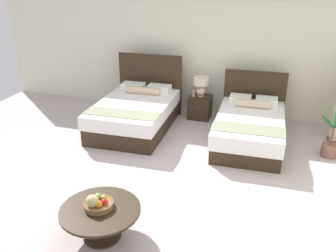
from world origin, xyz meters
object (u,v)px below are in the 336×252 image
object	(u,v)px
nightstand	(200,107)
table_lamp	(201,84)
bed_near_corner	(250,127)
fruit_bowl	(97,203)
coffee_table	(101,215)
vase	(194,93)
bed_near_window	(136,112)
potted_palm	(331,144)

from	to	relation	value
nightstand	table_lamp	size ratio (longest dim) A/B	1.15
bed_near_corner	fruit_bowl	xyz separation A→B (m)	(-1.51, -3.22, 0.17)
bed_near_corner	coffee_table	xyz separation A→B (m)	(-1.47, -3.24, 0.02)
bed_near_corner	vase	xyz separation A→B (m)	(-1.30, 0.88, 0.27)
bed_near_corner	vase	size ratio (longest dim) A/B	12.19
bed_near_window	table_lamp	distance (m)	1.53
potted_palm	table_lamp	bearing A→B (deg)	156.64
table_lamp	bed_near_window	bearing A→B (deg)	-140.41
nightstand	bed_near_corner	bearing A→B (deg)	-38.60
bed_near_corner	nightstand	distance (m)	1.48
table_lamp	fruit_bowl	world-z (taller)	table_lamp
vase	fruit_bowl	bearing A→B (deg)	-92.96
bed_near_window	potted_palm	size ratio (longest dim) A/B	2.54
coffee_table	potted_palm	size ratio (longest dim) A/B	1.15
nightstand	coffee_table	distance (m)	4.17
fruit_bowl	potted_palm	size ratio (longest dim) A/B	0.44
bed_near_corner	potted_palm	world-z (taller)	bed_near_corner
coffee_table	fruit_bowl	distance (m)	0.16
fruit_bowl	nightstand	bearing A→B (deg)	85.13
table_lamp	vase	world-z (taller)	table_lamp
fruit_bowl	table_lamp	bearing A→B (deg)	85.15
bed_near_window	table_lamp	bearing A→B (deg)	39.59
fruit_bowl	potted_palm	xyz separation A→B (m)	(2.92, 3.06, -0.24)
coffee_table	fruit_bowl	world-z (taller)	fruit_bowl
bed_near_corner	coffee_table	bearing A→B (deg)	-114.43
vase	bed_near_corner	bearing A→B (deg)	-34.24
nightstand	potted_palm	distance (m)	2.79
nightstand	potted_palm	xyz separation A→B (m)	(2.57, -1.09, -0.01)
nightstand	fruit_bowl	xyz separation A→B (m)	(-0.35, -4.15, 0.23)
table_lamp	potted_palm	xyz separation A→B (m)	(2.57, -1.11, -0.52)
vase	potted_palm	size ratio (longest dim) A/B	0.20
nightstand	potted_palm	size ratio (longest dim) A/B	0.58
vase	fruit_bowl	size ratio (longest dim) A/B	0.47
bed_near_window	bed_near_corner	world-z (taller)	bed_near_window
nightstand	vase	distance (m)	0.36
table_lamp	potted_palm	bearing A→B (deg)	-23.36
nightstand	table_lamp	bearing A→B (deg)	90.00
bed_near_corner	coffee_table	size ratio (longest dim) A/B	2.16
fruit_bowl	potted_palm	world-z (taller)	potted_palm
bed_near_window	fruit_bowl	xyz separation A→B (m)	(0.78, -3.23, 0.15)
nightstand	potted_palm	bearing A→B (deg)	-22.98
vase	coffee_table	xyz separation A→B (m)	(-0.17, -4.12, -0.25)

